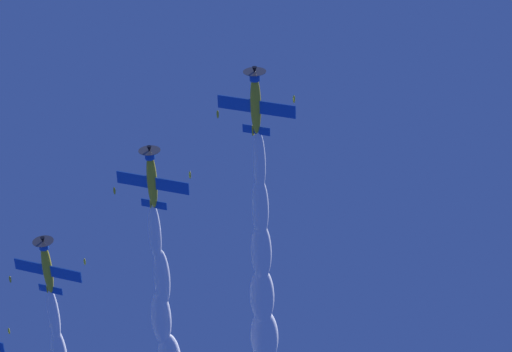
# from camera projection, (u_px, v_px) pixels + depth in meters

# --- Properties ---
(airplane_lead) EXTENTS (7.14, 7.13, 3.27)m
(airplane_lead) POSITION_uv_depth(u_px,v_px,m) (256.00, 102.00, 100.05)
(airplane_lead) COLOR gold
(airplane_left_wingman) EXTENTS (7.16, 7.13, 3.22)m
(airplane_left_wingman) POSITION_uv_depth(u_px,v_px,m) (152.00, 178.00, 104.78)
(airplane_left_wingman) COLOR gold
(airplane_right_wingman) EXTENTS (7.16, 7.11, 3.21)m
(airplane_right_wingman) POSITION_uv_depth(u_px,v_px,m) (47.00, 266.00, 109.53)
(airplane_right_wingman) COLOR gold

